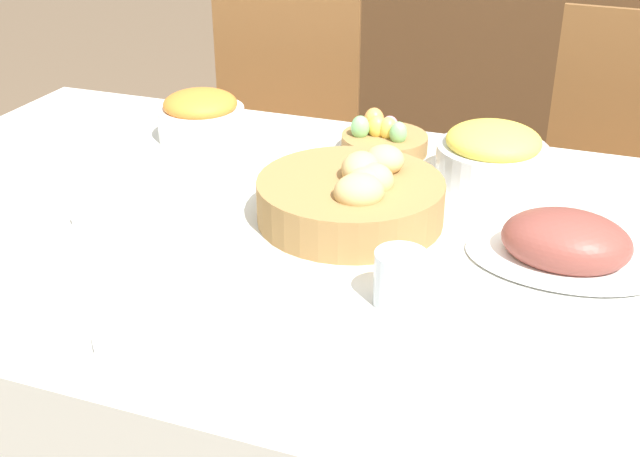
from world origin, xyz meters
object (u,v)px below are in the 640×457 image
(chair_far_left, at_px, (277,159))
(ham_platter, at_px, (565,245))
(carrot_bowl, at_px, (201,116))
(fork, at_px, (93,306))
(dinner_plate, at_px, (193,326))
(chair_far_right, at_px, (619,208))
(egg_basket, at_px, (383,139))
(knife, at_px, (302,352))
(drinking_cup, at_px, (400,278))
(butter_dish, at_px, (110,214))
(pineapple_bowl, at_px, (492,154))
(spoon, at_px, (325,357))
(sideboard, at_px, (469,85))
(bread_basket, at_px, (353,197))

(chair_far_left, bearing_deg, ham_platter, -51.15)
(carrot_bowl, distance_m, fork, 0.65)
(chair_far_left, relative_size, dinner_plate, 3.81)
(chair_far_right, xyz_separation_m, egg_basket, (-0.48, -0.49, 0.30))
(fork, bearing_deg, knife, 1.64)
(chair_far_left, height_order, carrot_bowl, chair_far_left)
(drinking_cup, height_order, butter_dish, drinking_cup)
(chair_far_left, bearing_deg, drinking_cup, -64.71)
(pineapple_bowl, relative_size, carrot_bowl, 1.14)
(egg_basket, distance_m, dinner_plate, 0.69)
(egg_basket, xyz_separation_m, carrot_bowl, (-0.37, -0.06, 0.02))
(butter_dish, bearing_deg, spoon, -26.48)
(egg_basket, height_order, pineapple_bowl, pineapple_bowl)
(dinner_plate, distance_m, drinking_cup, 0.28)
(chair_far_left, height_order, spoon, chair_far_left)
(chair_far_right, bearing_deg, carrot_bowl, -143.47)
(sideboard, bearing_deg, chair_far_right, -60.55)
(sideboard, relative_size, dinner_plate, 4.69)
(ham_platter, height_order, drinking_cup, ham_platter)
(spoon, bearing_deg, bread_basket, 101.42)
(carrot_bowl, bearing_deg, chair_far_right, 33.15)
(chair_far_right, relative_size, spoon, 5.27)
(sideboard, distance_m, drinking_cup, 2.06)
(chair_far_left, height_order, fork, chair_far_left)
(ham_platter, distance_m, pineapple_bowl, 0.31)
(ham_platter, relative_size, pineapple_bowl, 1.45)
(egg_basket, distance_m, fork, 0.72)
(pineapple_bowl, distance_m, drinking_cup, 0.47)
(bread_basket, xyz_separation_m, fork, (-0.25, -0.37, -0.04))
(carrot_bowl, distance_m, dinner_plate, 0.70)
(chair_far_right, bearing_deg, drinking_cup, -102.92)
(egg_basket, xyz_separation_m, knife, (0.09, -0.68, -0.02))
(bread_basket, height_order, pineapple_bowl, bread_basket)
(bread_basket, relative_size, egg_basket, 1.79)
(sideboard, xyz_separation_m, ham_platter, (0.46, -1.82, 0.33))
(fork, xyz_separation_m, butter_dish, (-0.12, 0.23, 0.01))
(carrot_bowl, relative_size, dinner_plate, 0.70)
(bread_basket, relative_size, knife, 1.67)
(ham_platter, xyz_separation_m, carrot_bowl, (-0.75, 0.27, 0.02))
(knife, bearing_deg, dinner_plate, -178.36)
(knife, relative_size, drinking_cup, 2.37)
(pineapple_bowl, bearing_deg, fork, -125.00)
(sideboard, relative_size, carrot_bowl, 6.74)
(pineapple_bowl, xyz_separation_m, butter_dish, (-0.55, -0.39, -0.03))
(chair_far_left, distance_m, egg_basket, 0.73)
(sideboard, distance_m, knife, 2.20)
(drinking_cup, xyz_separation_m, butter_dish, (-0.51, 0.07, -0.02))
(ham_platter, relative_size, fork, 1.59)
(ham_platter, bearing_deg, knife, -128.85)
(chair_far_right, distance_m, carrot_bowl, 1.06)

